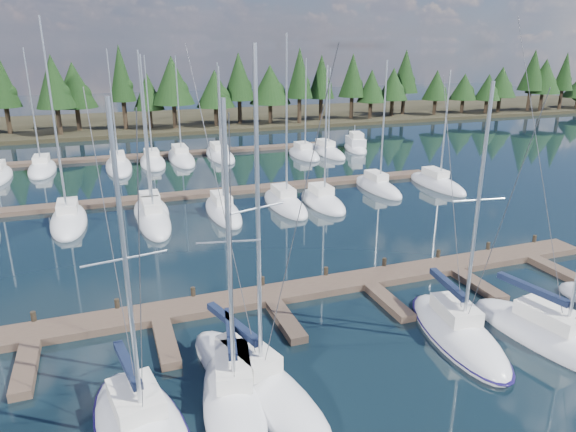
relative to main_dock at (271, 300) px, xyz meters
name	(u,v)px	position (x,y,z in m)	size (l,w,h in m)	color
ground	(220,230)	(0.00, 12.64, -0.20)	(260.00, 260.00, 0.00)	black
far_shore	(147,122)	(0.00, 72.64, 0.10)	(220.00, 30.00, 0.60)	#2B2718
main_dock	(271,300)	(0.00, 0.00, 0.00)	(44.00, 6.13, 0.90)	brown
back_docks	(181,172)	(0.00, 32.23, 0.00)	(50.00, 21.80, 0.40)	brown
front_sailboat_1	(141,428)	(-7.59, -7.91, 0.07)	(4.44, 8.25, 12.96)	silver
front_sailboat_2	(234,394)	(-3.92, -7.22, 0.08)	(4.14, 9.17, 12.75)	silver
front_sailboat_3	(254,380)	(-2.91, -6.60, 0.09)	(5.28, 9.80, 14.42)	silver
front_sailboat_4	(457,333)	(7.42, -6.38, 0.08)	(4.06, 8.63, 12.97)	silver
front_sailboat_5	(554,338)	(11.46, -8.37, 0.09)	(4.53, 9.46, 15.58)	silver
back_sailboat_rows	(186,181)	(-0.15, 27.87, 0.06)	(49.83, 33.65, 16.36)	silver
motor_yacht_right	(355,146)	(24.64, 38.24, 0.24)	(4.45, 8.23, 3.90)	silver
tree_line	(139,87)	(-1.57, 62.93, 7.11)	(186.60, 12.12, 13.18)	black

